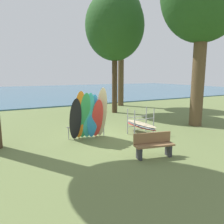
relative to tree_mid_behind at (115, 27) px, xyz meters
name	(u,v)px	position (x,y,z in m)	size (l,w,h in m)	color
ground_plane	(105,139)	(-3.62, -5.81, -6.19)	(80.00, 80.00, 0.00)	olive
lake_water	(27,92)	(-3.62, 22.64, -6.14)	(80.00, 36.00, 0.10)	#38607A
tree_mid_behind	(115,27)	(0.00, 0.00, 0.00)	(4.19, 4.19, 8.63)	#42301E
tree_far_left_back	(121,17)	(2.27, 3.00, 1.56)	(3.57, 3.57, 9.96)	brown
leaning_board_pile	(89,116)	(-4.27, -5.50, -5.16)	(1.81, 0.94, 2.31)	black
board_storage_rack	(141,125)	(-1.75, -5.87, -5.72)	(1.15, 2.13, 1.25)	#9EA0A5
park_bench	(154,144)	(-3.07, -8.50, -5.74)	(1.45, 0.69, 0.85)	#2D2D33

